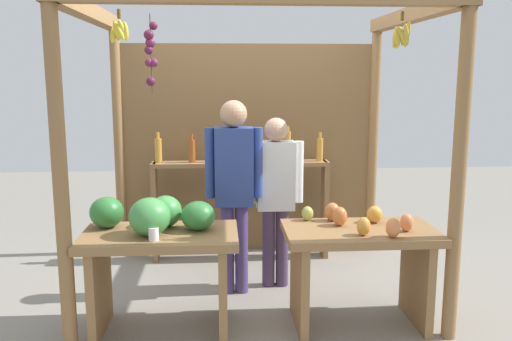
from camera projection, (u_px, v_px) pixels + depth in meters
ground_plane at (254, 286)px, 4.78m from camera, size 12.00×12.00×0.00m
market_stall at (251, 123)px, 4.98m from camera, size 2.77×2.17×2.41m
fruit_counter_left at (158, 242)px, 3.88m from camera, size 1.13×0.66×1.01m
fruit_counter_right at (359, 254)px, 3.98m from camera, size 1.11×0.64×0.88m
bottle_shelf_unit at (240, 184)px, 5.39m from camera, size 1.77×0.22×1.36m
vendor_man at (234, 179)px, 4.48m from camera, size 0.48×0.22×1.65m
vendor_woman at (276, 188)px, 4.65m from camera, size 0.48×0.20×1.50m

